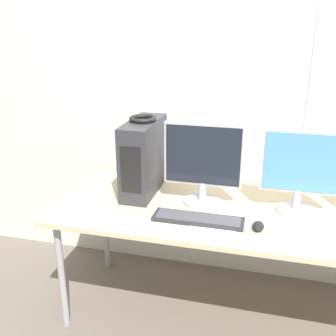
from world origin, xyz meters
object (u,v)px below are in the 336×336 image
monitor_right_near (300,170)px  keyboard (198,219)px  pc_tower (144,157)px  monitor_main (203,162)px  mouse (258,226)px  headphones (143,119)px  cell_phone (90,207)px

monitor_right_near → keyboard: bearing=-153.4°
pc_tower → monitor_main: 0.38m
pc_tower → mouse: pc_tower is taller
pc_tower → monitor_right_near: bearing=-4.0°
headphones → monitor_right_near: headphones is taller
monitor_main → mouse: size_ratio=4.57×
monitor_main → keyboard: size_ratio=0.98×
mouse → cell_phone: mouse is taller
pc_tower → headphones: bearing=90.0°
monitor_right_near → cell_phone: 1.16m
pc_tower → cell_phone: 0.44m
pc_tower → mouse: size_ratio=4.58×
pc_tower → keyboard: (0.39, -0.31, -0.21)m
headphones → pc_tower: bearing=-90.0°
keyboard → cell_phone: 0.61m
keyboard → headphones: bearing=141.6°
monitor_right_near → keyboard: monitor_right_near is taller
mouse → cell_phone: 0.92m
keyboard → mouse: (0.31, -0.01, 0.00)m
headphones → cell_phone: 0.59m
headphones → monitor_right_near: (0.89, -0.06, -0.22)m
pc_tower → monitor_main: monitor_main is taller
monitor_main → keyboard: (0.02, -0.23, -0.24)m
pc_tower → headphones: (0.00, 0.00, 0.23)m
monitor_main → mouse: bearing=-35.7°
headphones → keyboard: size_ratio=0.34×
pc_tower → keyboard: 0.54m
pc_tower → monitor_main: bearing=-12.8°
cell_phone → pc_tower: bearing=72.3°
monitor_right_near → cell_phone: bearing=-167.5°
cell_phone → monitor_main: bearing=38.5°
keyboard → pc_tower: bearing=141.7°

